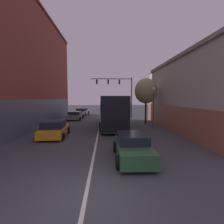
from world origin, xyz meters
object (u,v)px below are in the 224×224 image
at_px(bus, 113,110).
at_px(traffic_signal_gantry, 119,88).
at_px(street_tree_near, 146,91).
at_px(parked_car_left_near, 75,115).
at_px(hatchback_foreground, 133,147).
at_px(parked_car_left_far, 82,112).
at_px(parked_car_left_mid, 54,129).
at_px(street_lamp, 153,106).

height_order(bus, traffic_signal_gantry, traffic_signal_gantry).
bearing_deg(street_tree_near, traffic_signal_gantry, 107.22).
relative_size(parked_car_left_near, traffic_signal_gantry, 0.65).
bearing_deg(traffic_signal_gantry, hatchback_foreground, -92.34).
xyz_separation_m(hatchback_foreground, parked_car_left_far, (-6.04, 25.32, 0.00)).
height_order(parked_car_left_near, street_tree_near, street_tree_near).
xyz_separation_m(bus, hatchback_foreground, (0.62, -11.04, -1.32)).
bearing_deg(parked_car_left_near, parked_car_left_mid, -176.70).
bearing_deg(parked_car_left_near, bus, -139.83).
distance_m(parked_car_left_far, street_lamp, 19.26).
height_order(parked_car_left_far, street_tree_near, street_tree_near).
xyz_separation_m(hatchback_foreground, street_lamp, (3.57, 8.74, 1.87)).
xyz_separation_m(traffic_signal_gantry, street_lamp, (2.70, -12.63, -2.63)).
bearing_deg(parked_car_left_mid, street_tree_near, -58.05).
relative_size(bus, parked_car_left_near, 2.32).
xyz_separation_m(hatchback_foreground, traffic_signal_gantry, (0.87, 21.37, 4.50)).
distance_m(parked_car_left_far, traffic_signal_gantry, 9.15).
xyz_separation_m(bus, traffic_signal_gantry, (1.50, 10.33, 3.18)).
distance_m(hatchback_foreground, parked_car_left_mid, 8.24).
bearing_deg(parked_car_left_far, street_lamp, -142.88).
relative_size(traffic_signal_gantry, street_lamp, 1.62).
bearing_deg(traffic_signal_gantry, parked_car_left_near, -154.94).
bearing_deg(street_lamp, traffic_signal_gantry, 102.05).
distance_m(parked_car_left_mid, street_lamp, 10.08).
bearing_deg(hatchback_foreground, street_tree_near, -16.01).
relative_size(hatchback_foreground, street_tree_near, 0.74).
bearing_deg(hatchback_foreground, parked_car_left_near, 19.06).
bearing_deg(street_lamp, street_tree_near, 88.99).
height_order(hatchback_foreground, parked_car_left_near, hatchback_foreground).
bearing_deg(parked_car_left_mid, hatchback_foreground, -137.64).
bearing_deg(street_lamp, parked_car_left_near, 136.16).
xyz_separation_m(parked_car_left_mid, parked_car_left_far, (-0.16, 19.55, -0.01)).
bearing_deg(bus, parked_car_left_near, 37.88).
bearing_deg(hatchback_foreground, bus, 3.49).
bearing_deg(traffic_signal_gantry, bus, -98.25).
xyz_separation_m(parked_car_left_far, traffic_signal_gantry, (6.92, -3.96, 4.50)).
xyz_separation_m(bus, street_lamp, (4.19, -2.30, 0.55)).
bearing_deg(traffic_signal_gantry, street_lamp, -77.95).
relative_size(hatchback_foreground, parked_car_left_far, 0.89).
bearing_deg(street_tree_near, hatchback_foreground, -106.26).
relative_size(parked_car_left_mid, street_lamp, 1.02).
height_order(parked_car_left_mid, parked_car_left_far, parked_car_left_mid).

